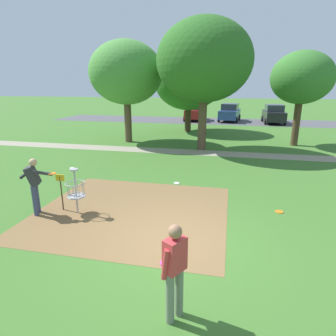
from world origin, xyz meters
TOP-DOWN VIEW (x-y plane):
  - ground_plane at (0.00, 0.00)m, footprint 160.00×160.00m
  - dirt_tee_pad at (-1.59, 1.54)m, footprint 5.72×5.21m
  - disc_golf_basket at (-3.22, 1.08)m, footprint 0.98×0.58m
  - player_foreground_watching at (-4.30, 0.76)m, footprint 1.17×0.48m
  - player_throwing at (0.48, -2.28)m, footprint 0.45×0.49m
  - frisbee_near_basket at (-0.73, 4.35)m, footprint 0.23×0.23m
  - frisbee_by_tee at (-5.90, 5.38)m, footprint 0.20×0.20m
  - frisbee_mid_grass at (2.82, 2.43)m, footprint 0.24×0.24m
  - tree_near_left at (-2.26, 17.42)m, footprint 5.54×5.54m
  - tree_near_right at (5.25, 13.20)m, footprint 3.69×3.69m
  - tree_mid_left at (-0.42, 10.73)m, footprint 5.34×5.34m
  - tree_mid_center at (-5.51, 12.07)m, footprint 4.71×4.71m
  - parking_lot_strip at (0.00, 24.91)m, footprint 36.00×6.00m
  - parked_car_leftmost at (-2.81, 25.25)m, footprint 2.25×4.34m
  - parked_car_center_left at (1.07, 25.17)m, footprint 2.37×4.40m
  - parked_car_center_right at (5.39, 24.43)m, footprint 2.05×4.24m
  - gravel_path at (0.00, 9.83)m, footprint 40.00×1.34m

SIDE VIEW (x-z plane):
  - ground_plane at x=0.00m, z-range 0.00..0.00m
  - gravel_path at x=0.00m, z-range 0.00..0.00m
  - parking_lot_strip at x=0.00m, z-range 0.00..0.01m
  - dirt_tee_pad at x=-1.59m, z-range 0.00..0.01m
  - frisbee_near_basket at x=-0.73m, z-range 0.00..0.02m
  - frisbee_by_tee at x=-5.90m, z-range 0.00..0.02m
  - frisbee_mid_grass at x=2.82m, z-range 0.00..0.02m
  - disc_golf_basket at x=-3.22m, z-range 0.06..1.45m
  - parked_car_leftmost at x=-2.81m, z-range 0.00..1.84m
  - parked_car_center_left at x=1.07m, z-range 0.00..1.84m
  - parked_car_center_right at x=5.39m, z-range 0.00..1.84m
  - player_throwing at x=0.48m, z-range 0.11..1.82m
  - player_foreground_watching at x=-4.30m, z-range 0.13..1.84m
  - tree_near_left at x=-2.26m, z-range 0.86..7.30m
  - tree_near_right at x=5.25m, z-range 1.26..6.97m
  - tree_mid_center at x=-5.51m, z-range 1.22..7.70m
  - tree_mid_left at x=-0.42m, z-range 1.36..8.64m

